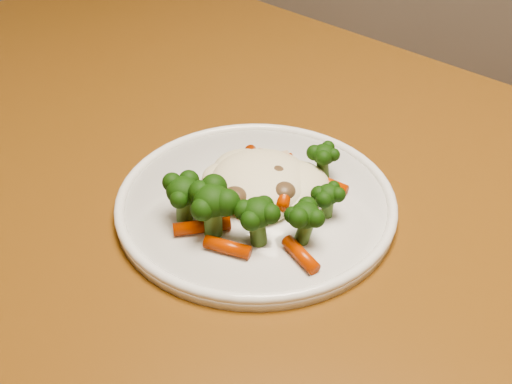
{
  "coord_description": "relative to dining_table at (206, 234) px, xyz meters",
  "views": [
    {
      "loc": [
        0.13,
        -0.67,
        1.14
      ],
      "look_at": [
        -0.04,
        -0.22,
        0.77
      ],
      "focal_mm": 45.0,
      "sensor_mm": 36.0,
      "label": 1
    }
  ],
  "objects": [
    {
      "name": "dining_table",
      "position": [
        0.0,
        0.0,
        0.0
      ],
      "size": [
        1.36,
        1.15,
        0.75
      ],
      "rotation": [
        0.0,
        0.0,
        -0.38
      ],
      "color": "brown",
      "rests_on": "ground"
    },
    {
      "name": "meal",
      "position": [
        0.09,
        -0.07,
        0.14
      ],
      "size": [
        0.16,
        0.16,
        0.05
      ],
      "color": "#F9EEC7",
      "rests_on": "plate"
    },
    {
      "name": "plate",
      "position": [
        0.08,
        -0.06,
        0.11
      ],
      "size": [
        0.27,
        0.27,
        0.01
      ],
      "primitive_type": "cylinder",
      "color": "white",
      "rests_on": "dining_table"
    }
  ]
}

